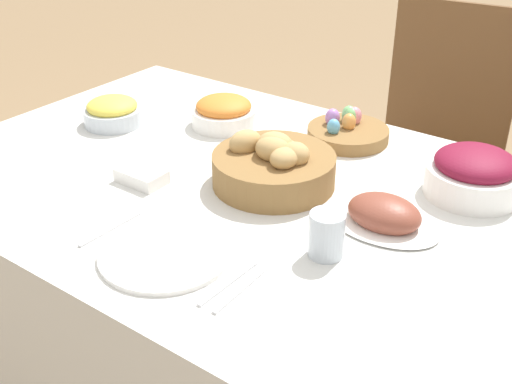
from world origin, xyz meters
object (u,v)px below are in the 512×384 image
chair_far_center (433,151)px  egg_basket (347,131)px  fork (110,229)px  pineapple_bowl (113,112)px  dinner_plate (165,253)px  drinking_cup (327,235)px  carrot_bowl (224,112)px  spoon (241,289)px  butter_dish (141,176)px  knife (228,283)px  ham_platter (384,215)px  beet_salad_bowl (474,174)px  bread_basket (274,165)px

chair_far_center → egg_basket: 0.57m
chair_far_center → fork: 1.25m
chair_far_center → pineapple_bowl: 1.07m
dinner_plate → drinking_cup: (0.25, 0.19, 0.04)m
carrot_bowl → fork: bearing=-75.0°
spoon → butter_dish: bearing=155.2°
knife → spoon: size_ratio=1.00×
ham_platter → beet_salad_bowl: bearing=67.2°
knife → dinner_plate: bearing=-178.6°
butter_dish → spoon: bearing=-23.4°
egg_basket → chair_far_center: bearing=83.0°
egg_basket → beet_salad_bowl: 0.39m
pineapple_bowl → beet_salad_bowl: size_ratio=0.77×
chair_far_center → bread_basket: bearing=-101.4°
bread_basket → pineapple_bowl: bearing=177.2°
bread_basket → butter_dish: bread_basket is taller
chair_far_center → beet_salad_bowl: (0.31, -0.61, 0.27)m
bread_basket → fork: bearing=-113.6°
ham_platter → beet_salad_bowl: (0.10, 0.24, 0.03)m
dinner_plate → spoon: (0.19, 0.00, -0.00)m
pineapple_bowl → beet_salad_bowl: (0.96, 0.20, 0.02)m
butter_dish → pineapple_bowl: bearing=147.1°
chair_far_center → dinner_plate: bearing=-100.0°
pineapple_bowl → fork: 0.57m
bread_basket → butter_dish: bearing=-145.7°
beet_salad_bowl → fork: size_ratio=1.32×
chair_far_center → fork: size_ratio=6.26×
knife → butter_dish: butter_dish is taller
carrot_bowl → drinking_cup: (0.56, -0.38, 0.01)m
carrot_bowl → fork: carrot_bowl is taller
knife → beet_salad_bowl: bearing=69.5°
drinking_cup → bread_basket: bearing=144.1°
egg_basket → pineapple_bowl: bearing=-153.1°
drinking_cup → butter_dish: bearing=179.6°
ham_platter → drinking_cup: size_ratio=2.64×
ham_platter → pineapple_bowl: (-0.86, 0.04, 0.01)m
pineapple_bowl → butter_dish: pineapple_bowl is taller
ham_platter → dinner_plate: 0.46m
dinner_plate → fork: size_ratio=1.62×
spoon → pineapple_bowl: bearing=151.0°
ham_platter → dinner_plate: ham_platter is taller
drinking_cup → dinner_plate: bearing=-143.3°
butter_dish → ham_platter: bearing=16.4°
egg_basket → carrot_bowl: 0.35m
chair_far_center → beet_salad_bowl: bearing=-69.2°
carrot_bowl → knife: 0.73m
ham_platter → dinner_plate: size_ratio=0.93×
chair_far_center → knife: 1.23m
egg_basket → butter_dish: egg_basket is taller
beet_salad_bowl → spoon: (-0.21, -0.59, -0.05)m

